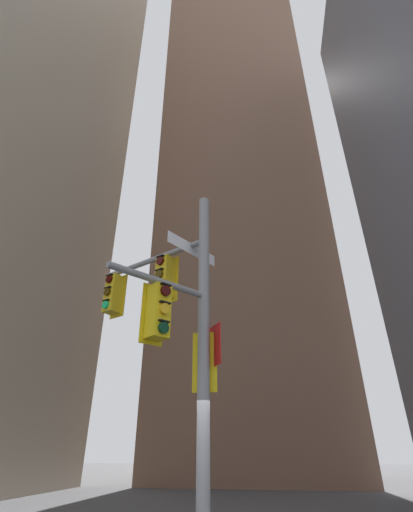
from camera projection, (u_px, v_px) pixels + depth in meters
building_mid_block at (240, 177)px, 35.96m from camera, size 12.66×12.66×51.08m
signal_pole_assembly at (174, 322)px, 7.63m from camera, size 3.28×3.32×7.00m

